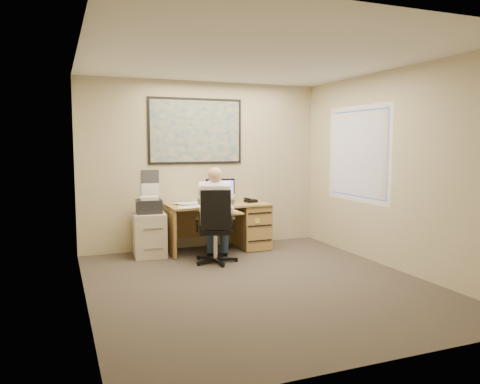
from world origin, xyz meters
name	(u,v)px	position (x,y,z in m)	size (l,w,h in m)	color
room_shell	(259,173)	(0.00, 0.00, 1.35)	(4.00, 4.50, 2.70)	#3E3630
desk	(237,221)	(0.45, 1.90, 0.44)	(1.60, 0.97, 1.13)	#A08444
world_map	(196,131)	(-0.13, 2.23, 1.90)	(1.56, 0.03, 1.06)	#1E4C93
wall_calendar	(150,183)	(-0.88, 2.24, 1.08)	(0.28, 0.01, 0.42)	white
window_blinds	(357,154)	(1.97, 0.80, 1.55)	(0.06, 1.40, 1.30)	beige
filing_cabinet	(150,230)	(-0.97, 1.91, 0.39)	(0.51, 0.60, 0.91)	beige
office_chair	(217,242)	(-0.15, 1.12, 0.31)	(0.79, 0.79, 1.07)	black
person	(215,215)	(-0.16, 1.20, 0.68)	(0.57, 0.82, 1.37)	white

